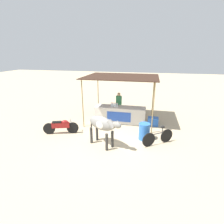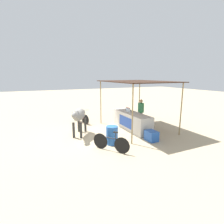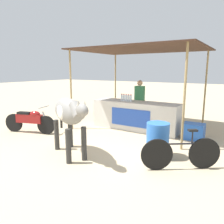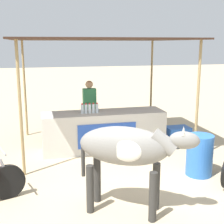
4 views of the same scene
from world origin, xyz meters
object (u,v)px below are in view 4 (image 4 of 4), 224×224
(stall_counter, at_px, (104,131))
(cooler_box, at_px, (178,136))
(water_barrel, at_px, (199,155))
(vendor_behind_counter, at_px, (90,111))
(cow, at_px, (128,149))

(stall_counter, xyz_separation_m, cooler_box, (1.96, -0.10, -0.24))
(water_barrel, bearing_deg, cooler_box, 77.48)
(stall_counter, height_order, vendor_behind_counter, vendor_behind_counter)
(cooler_box, bearing_deg, cow, -127.68)
(water_barrel, distance_m, cow, 2.16)
(cow, bearing_deg, vendor_behind_counter, 89.32)
(stall_counter, bearing_deg, vendor_behind_counter, 106.19)
(stall_counter, bearing_deg, cooler_box, -2.84)
(vendor_behind_counter, bearing_deg, water_barrel, -57.00)
(vendor_behind_counter, height_order, water_barrel, vendor_behind_counter)
(vendor_behind_counter, bearing_deg, cow, -90.68)
(vendor_behind_counter, bearing_deg, cooler_box, -21.35)
(stall_counter, distance_m, vendor_behind_counter, 0.87)
(vendor_behind_counter, relative_size, cooler_box, 2.75)
(stall_counter, height_order, water_barrel, stall_counter)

